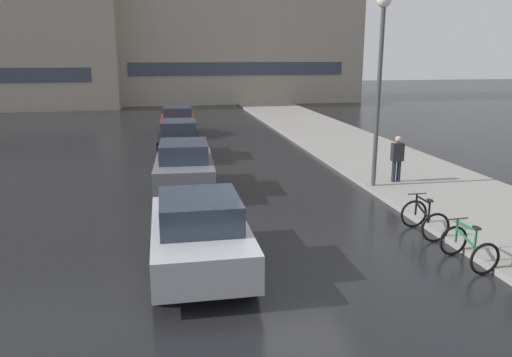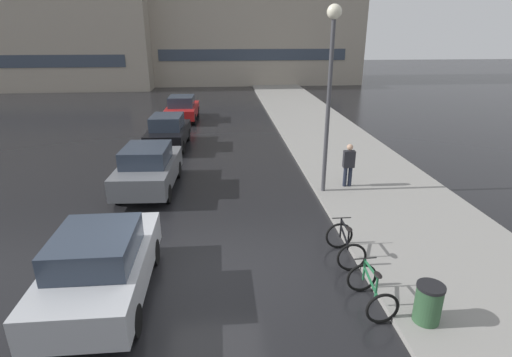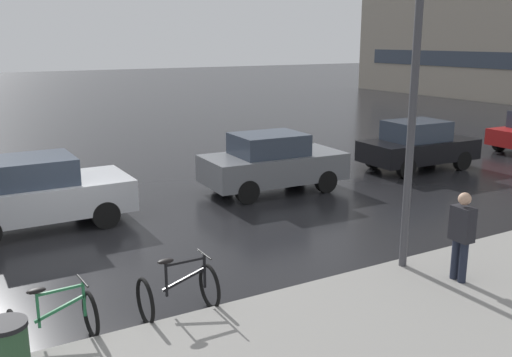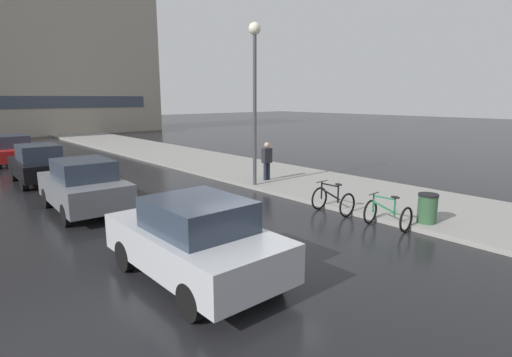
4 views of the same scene
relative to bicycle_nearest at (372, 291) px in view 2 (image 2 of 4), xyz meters
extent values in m
plane|color=black|center=(-3.35, 1.43, -0.39)|extent=(140.00, 140.00, 0.00)
cube|color=gray|center=(2.65, 11.43, -0.32)|extent=(4.80, 60.00, 0.14)
torus|color=black|center=(-0.03, 0.53, -0.04)|extent=(0.70, 0.10, 0.70)
torus|color=black|center=(0.03, -0.53, -0.04)|extent=(0.70, 0.10, 0.70)
cube|color=#237042|center=(0.01, -0.19, 0.22)|extent=(0.04, 0.04, 0.52)
cube|color=#237042|center=(-0.02, 0.45, 0.22)|extent=(0.04, 0.04, 0.53)
cube|color=#237042|center=(-0.01, 0.13, 0.44)|extent=(0.07, 0.63, 0.04)
cube|color=#237042|center=(-0.01, 0.10, 0.17)|extent=(0.07, 0.72, 0.26)
ellipsoid|color=black|center=(0.01, -0.19, 0.51)|extent=(0.15, 0.27, 0.07)
cylinder|color=black|center=(-0.02, 0.45, 0.51)|extent=(0.50, 0.05, 0.03)
torus|color=black|center=(0.00, 2.42, -0.02)|extent=(0.74, 0.06, 0.74)
torus|color=black|center=(0.00, 1.34, -0.02)|extent=(0.74, 0.06, 0.74)
cube|color=black|center=(0.00, 1.69, 0.25)|extent=(0.04, 0.04, 0.55)
cube|color=black|center=(0.00, 2.34, 0.25)|extent=(0.04, 0.04, 0.55)
cube|color=black|center=(0.00, 2.02, 0.49)|extent=(0.04, 0.65, 0.04)
cube|color=black|center=(0.00, 1.99, 0.20)|extent=(0.04, 0.73, 0.26)
ellipsoid|color=black|center=(0.00, 1.69, 0.56)|extent=(0.14, 0.26, 0.07)
cylinder|color=black|center=(0.00, 2.34, 0.55)|extent=(0.50, 0.03, 0.03)
cube|color=#B2B5BA|center=(-5.69, 0.83, 0.30)|extent=(1.95, 4.07, 0.73)
cube|color=#2D3847|center=(-5.69, 0.67, 0.96)|extent=(1.59, 1.91, 0.59)
cylinder|color=black|center=(-6.56, 2.09, -0.07)|extent=(0.22, 0.64, 0.64)
cylinder|color=black|center=(-4.82, 2.09, -0.07)|extent=(0.22, 0.64, 0.64)
cylinder|color=black|center=(-6.56, -0.43, -0.07)|extent=(0.22, 0.64, 0.64)
cylinder|color=black|center=(-4.82, -0.43, -0.07)|extent=(0.22, 0.64, 0.64)
cube|color=slate|center=(-5.71, 7.17, 0.31)|extent=(2.05, 4.09, 0.75)
cube|color=#2D3847|center=(-5.71, 7.01, 0.98)|extent=(1.61, 2.00, 0.59)
cylinder|color=black|center=(-6.47, 8.45, -0.07)|extent=(0.25, 0.65, 0.64)
cylinder|color=black|center=(-4.82, 8.37, -0.07)|extent=(0.25, 0.65, 0.64)
cylinder|color=black|center=(-6.59, 5.97, -0.07)|extent=(0.25, 0.65, 0.64)
cylinder|color=black|center=(-4.94, 5.89, -0.07)|extent=(0.25, 0.65, 0.64)
cube|color=black|center=(-5.66, 12.82, 0.26)|extent=(1.93, 3.97, 0.67)
cube|color=#2D3847|center=(-5.67, 12.66, 0.92)|extent=(1.53, 1.96, 0.64)
cylinder|color=black|center=(-6.39, 14.06, -0.07)|extent=(0.25, 0.65, 0.64)
cylinder|color=black|center=(-4.83, 13.99, -0.07)|extent=(0.25, 0.65, 0.64)
cylinder|color=black|center=(-6.49, 11.64, -0.07)|extent=(0.25, 0.65, 0.64)
cylinder|color=black|center=(-4.93, 11.58, -0.07)|extent=(0.25, 0.65, 0.64)
cube|color=#AD1919|center=(-5.51, 19.16, 0.23)|extent=(1.98, 4.09, 0.61)
cube|color=#2D3847|center=(-5.52, 19.00, 0.86)|extent=(1.58, 1.94, 0.64)
cylinder|color=black|center=(-6.30, 20.43, -0.07)|extent=(0.24, 0.65, 0.64)
cylinder|color=black|center=(-4.64, 20.38, -0.07)|extent=(0.24, 0.65, 0.64)
cylinder|color=black|center=(-6.38, 17.93, -0.07)|extent=(0.24, 0.65, 0.64)
cylinder|color=black|center=(-4.72, 17.88, -0.07)|extent=(0.24, 0.65, 0.64)
cylinder|color=#1E2333|center=(1.40, 6.51, 0.04)|extent=(0.14, 0.14, 0.87)
cylinder|color=#1E2333|center=(1.57, 6.50, 0.04)|extent=(0.14, 0.14, 0.87)
cube|color=#232328|center=(1.48, 6.51, 0.78)|extent=(0.41, 0.26, 0.60)
sphere|color=tan|center=(1.48, 6.51, 1.22)|extent=(0.22, 0.22, 0.22)
cylinder|color=#424247|center=(0.51, 6.15, 2.53)|extent=(0.14, 0.14, 5.85)
sphere|color=#F2EACC|center=(0.51, 6.15, 5.64)|extent=(0.46, 0.46, 0.46)
cylinder|color=#2D5133|center=(0.86, -0.69, 0.06)|extent=(0.51, 0.51, 0.89)
cylinder|color=black|center=(0.86, -0.69, 0.53)|extent=(0.54, 0.54, 0.06)
cube|color=#333D4C|center=(0.40, 35.00, 2.74)|extent=(18.86, 0.06, 1.10)
cube|color=#9E9384|center=(-20.68, 36.86, 7.47)|extent=(22.08, 9.40, 15.73)
cube|color=#333D4C|center=(-20.68, 32.12, 2.44)|extent=(18.11, 0.06, 1.10)
camera|label=1|loc=(-6.34, -9.00, 4.05)|focal=35.00mm
camera|label=2|loc=(-3.03, -6.76, 5.13)|focal=28.00mm
camera|label=3|loc=(7.72, -1.19, 3.85)|focal=40.00mm
camera|label=4|loc=(-9.66, -5.55, 3.14)|focal=28.00mm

